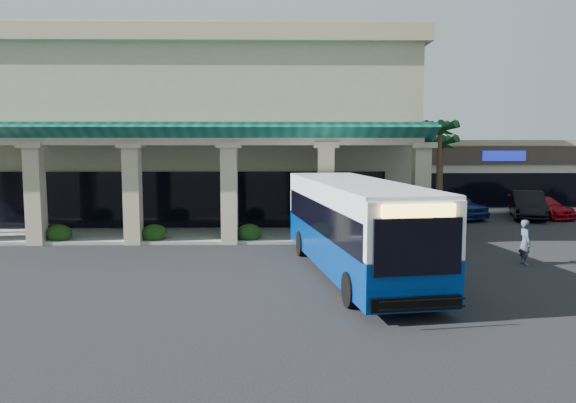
{
  "coord_description": "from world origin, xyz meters",
  "views": [
    {
      "loc": [
        -0.76,
        -20.93,
        4.79
      ],
      "look_at": [
        -0.29,
        3.25,
        2.2
      ],
      "focal_mm": 35.0,
      "sensor_mm": 36.0,
      "label": 1
    }
  ],
  "objects_px": {
    "car_white": "(528,205)",
    "car_red": "(542,207)",
    "car_silver": "(452,204)",
    "transit_bus": "(355,228)",
    "pedestrian": "(525,242)"
  },
  "relations": [
    {
      "from": "car_white",
      "to": "car_red",
      "type": "xyz_separation_m",
      "value": [
        1.13,
        0.5,
        -0.18
      ]
    },
    {
      "from": "car_white",
      "to": "car_silver",
      "type": "bearing_deg",
      "value": -165.66
    },
    {
      "from": "transit_bus",
      "to": "car_red",
      "type": "height_order",
      "value": "transit_bus"
    },
    {
      "from": "car_red",
      "to": "car_silver",
      "type": "bearing_deg",
      "value": 165.26
    },
    {
      "from": "pedestrian",
      "to": "car_red",
      "type": "bearing_deg",
      "value": -28.66
    },
    {
      "from": "car_red",
      "to": "transit_bus",
      "type": "bearing_deg",
      "value": -149.52
    },
    {
      "from": "pedestrian",
      "to": "car_white",
      "type": "height_order",
      "value": "pedestrian"
    },
    {
      "from": "transit_bus",
      "to": "pedestrian",
      "type": "xyz_separation_m",
      "value": [
        6.88,
        1.43,
        -0.8
      ]
    },
    {
      "from": "transit_bus",
      "to": "car_white",
      "type": "xyz_separation_m",
      "value": [
        12.89,
        14.6,
        -0.83
      ]
    },
    {
      "from": "car_silver",
      "to": "car_white",
      "type": "bearing_deg",
      "value": -27.58
    },
    {
      "from": "car_silver",
      "to": "car_white",
      "type": "distance_m",
      "value": 4.71
    },
    {
      "from": "transit_bus",
      "to": "car_silver",
      "type": "height_order",
      "value": "transit_bus"
    },
    {
      "from": "car_white",
      "to": "car_red",
      "type": "bearing_deg",
      "value": 42.08
    },
    {
      "from": "car_silver",
      "to": "car_red",
      "type": "height_order",
      "value": "car_silver"
    },
    {
      "from": "car_silver",
      "to": "car_red",
      "type": "xyz_separation_m",
      "value": [
        5.83,
        0.2,
        -0.19
      ]
    }
  ]
}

